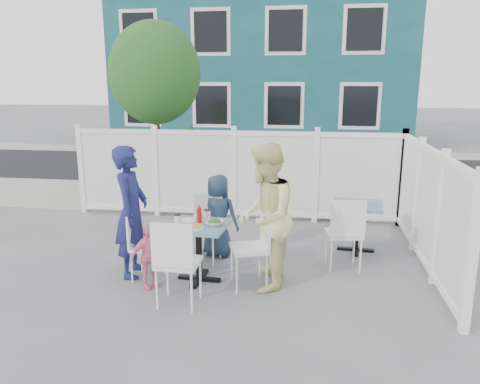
# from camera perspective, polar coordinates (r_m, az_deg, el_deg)

# --- Properties ---
(ground) EXTENTS (80.00, 80.00, 0.00)m
(ground) POSITION_cam_1_polar(r_m,az_deg,el_deg) (6.37, -5.10, -9.31)
(ground) COLOR slate
(near_sidewalk) EXTENTS (24.00, 2.60, 0.01)m
(near_sidewalk) POSITION_cam_1_polar(r_m,az_deg,el_deg) (9.92, -0.02, -0.87)
(near_sidewalk) COLOR gray
(near_sidewalk) RESTS_ON ground
(street) EXTENTS (24.00, 5.00, 0.01)m
(street) POSITION_cam_1_polar(r_m,az_deg,el_deg) (13.51, 2.29, 2.96)
(street) COLOR black
(street) RESTS_ON ground
(far_sidewalk) EXTENTS (24.00, 1.60, 0.01)m
(far_sidewalk) POSITION_cam_1_polar(r_m,az_deg,el_deg) (16.55, 3.45, 4.90)
(far_sidewalk) COLOR gray
(far_sidewalk) RESTS_ON ground
(building) EXTENTS (11.00, 6.00, 6.00)m
(building) POSITION_cam_1_polar(r_m,az_deg,el_deg) (19.80, 2.98, 15.01)
(building) COLOR #104C50
(building) RESTS_ON ground
(fence_back) EXTENTS (5.86, 0.08, 1.60)m
(fence_back) POSITION_cam_1_polar(r_m,az_deg,el_deg) (8.38, -0.74, 1.92)
(fence_back) COLOR white
(fence_back) RESTS_ON ground
(fence_right) EXTENTS (0.08, 3.66, 1.60)m
(fence_right) POSITION_cam_1_polar(r_m,az_deg,el_deg) (6.72, 21.84, -1.98)
(fence_right) COLOR white
(fence_right) RESTS_ON ground
(tree) EXTENTS (1.80, 1.62, 3.59)m
(tree) POSITION_cam_1_polar(r_m,az_deg,el_deg) (9.50, -10.37, 14.04)
(tree) COLOR #382316
(tree) RESTS_ON ground
(utility_cabinet) EXTENTS (0.74, 0.53, 1.36)m
(utility_cabinet) POSITION_cam_1_polar(r_m,az_deg,el_deg) (10.84, -16.21, 3.46)
(utility_cabinet) COLOR gold
(utility_cabinet) RESTS_ON ground
(potted_shrub_a) EXTENTS (0.92, 0.92, 1.60)m
(potted_shrub_a) POSITION_cam_1_polar(r_m,az_deg,el_deg) (9.19, -4.54, 3.01)
(potted_shrub_a) COLOR #19491A
(potted_shrub_a) RESTS_ON ground
(potted_shrub_b) EXTENTS (1.61, 1.46, 1.55)m
(potted_shrub_b) POSITION_cam_1_polar(r_m,az_deg,el_deg) (8.88, 11.47, 2.26)
(potted_shrub_b) COLOR #19491A
(potted_shrub_b) RESTS_ON ground
(main_table) EXTENTS (0.75, 0.75, 0.74)m
(main_table) POSITION_cam_1_polar(r_m,az_deg,el_deg) (5.83, -5.07, -5.50)
(main_table) COLOR #425A75
(main_table) RESTS_ON ground
(spare_table) EXTENTS (0.73, 0.73, 0.72)m
(spare_table) POSITION_cam_1_polar(r_m,az_deg,el_deg) (7.02, 14.11, -2.69)
(spare_table) COLOR #425A75
(spare_table) RESTS_ON ground
(chair_left) EXTENTS (0.38, 0.40, 0.86)m
(chair_left) POSITION_cam_1_polar(r_m,az_deg,el_deg) (6.03, -11.88, -5.81)
(chair_left) COLOR white
(chair_left) RESTS_ON ground
(chair_right) EXTENTS (0.55, 0.56, 0.98)m
(chair_right) POSITION_cam_1_polar(r_m,az_deg,el_deg) (5.68, 1.94, -5.94)
(chair_right) COLOR white
(chair_right) RESTS_ON ground
(chair_back) EXTENTS (0.45, 0.44, 0.90)m
(chair_back) POSITION_cam_1_polar(r_m,az_deg,el_deg) (6.53, -4.15, -3.80)
(chair_back) COLOR white
(chair_back) RESTS_ON ground
(chair_near) EXTENTS (0.47, 0.45, 1.01)m
(chair_near) POSITION_cam_1_polar(r_m,az_deg,el_deg) (5.17, -7.83, -7.91)
(chair_near) COLOR white
(chair_near) RESTS_ON ground
(chair_spare) EXTENTS (0.51, 0.49, 0.98)m
(chair_spare) POSITION_cam_1_polar(r_m,az_deg,el_deg) (6.26, 12.75, -4.42)
(chair_spare) COLOR white
(chair_spare) RESTS_ON ground
(man) EXTENTS (0.45, 0.64, 1.68)m
(man) POSITION_cam_1_polar(r_m,az_deg,el_deg) (6.07, -13.10, -2.35)
(man) COLOR navy
(man) RESTS_ON ground
(woman) EXTENTS (0.68, 0.86, 1.77)m
(woman) POSITION_cam_1_polar(r_m,az_deg,el_deg) (5.55, 3.04, -3.06)
(woman) COLOR #E1E146
(woman) RESTS_ON ground
(boy) EXTENTS (0.64, 0.48, 1.18)m
(boy) POSITION_cam_1_polar(r_m,az_deg,el_deg) (6.64, -2.69, -2.89)
(boy) COLOR #1F324A
(boy) RESTS_ON ground
(toddler) EXTENTS (0.46, 0.46, 0.79)m
(toddler) POSITION_cam_1_polar(r_m,az_deg,el_deg) (5.78, -11.10, -7.75)
(toddler) COLOR pink
(toddler) RESTS_ON ground
(plate_main) EXTENTS (0.24, 0.24, 0.01)m
(plate_main) POSITION_cam_1_polar(r_m,az_deg,el_deg) (5.64, -5.65, -4.31)
(plate_main) COLOR white
(plate_main) RESTS_ON main_table
(plate_side) EXTENTS (0.23, 0.23, 0.02)m
(plate_side) POSITION_cam_1_polar(r_m,az_deg,el_deg) (5.91, -6.48, -3.50)
(plate_side) COLOR white
(plate_side) RESTS_ON main_table
(salad_bowl) EXTENTS (0.22, 0.22, 0.05)m
(salad_bowl) POSITION_cam_1_polar(r_m,az_deg,el_deg) (5.72, -3.11, -3.80)
(salad_bowl) COLOR white
(salad_bowl) RESTS_ON main_table
(coffee_cup_a) EXTENTS (0.08, 0.08, 0.12)m
(coffee_cup_a) POSITION_cam_1_polar(r_m,az_deg,el_deg) (5.77, -7.61, -3.39)
(coffee_cup_a) COLOR beige
(coffee_cup_a) RESTS_ON main_table
(coffee_cup_b) EXTENTS (0.08, 0.08, 0.12)m
(coffee_cup_b) POSITION_cam_1_polar(r_m,az_deg,el_deg) (5.93, -4.02, -2.83)
(coffee_cup_b) COLOR beige
(coffee_cup_b) RESTS_ON main_table
(ketchup_bottle) EXTENTS (0.06, 0.06, 0.19)m
(ketchup_bottle) POSITION_cam_1_polar(r_m,az_deg,el_deg) (5.81, -5.00, -2.85)
(ketchup_bottle) COLOR #C10D08
(ketchup_bottle) RESTS_ON main_table
(salt_shaker) EXTENTS (0.03, 0.03, 0.06)m
(salt_shaker) POSITION_cam_1_polar(r_m,az_deg,el_deg) (5.99, -5.55, -3.00)
(salt_shaker) COLOR white
(salt_shaker) RESTS_ON main_table
(pepper_shaker) EXTENTS (0.03, 0.03, 0.06)m
(pepper_shaker) POSITION_cam_1_polar(r_m,az_deg,el_deg) (5.99, -4.82, -2.98)
(pepper_shaker) COLOR black
(pepper_shaker) RESTS_ON main_table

